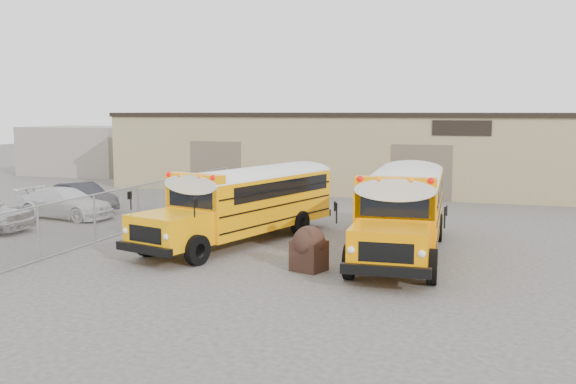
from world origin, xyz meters
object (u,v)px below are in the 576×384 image
(tarp_bundle, at_px, (309,248))
(school_bus_left, at_px, (326,184))
(car_dark, at_px, (82,197))
(school_bus_right, at_px, (414,184))
(car_white, at_px, (65,203))

(tarp_bundle, bearing_deg, school_bus_left, 101.57)
(car_dark, bearing_deg, tarp_bundle, -98.87)
(tarp_bundle, xyz_separation_m, car_dark, (-13.66, 7.85, -0.03))
(school_bus_right, xyz_separation_m, car_dark, (-15.60, -1.67, -1.00))
(school_bus_left, xyz_separation_m, car_dark, (-11.80, -1.23, -0.92))
(school_bus_right, height_order, tarp_bundle, school_bus_right)
(school_bus_left, height_order, car_dark, school_bus_left)
(school_bus_left, xyz_separation_m, tarp_bundle, (1.86, -9.09, -0.89))
(school_bus_right, relative_size, car_dark, 2.44)
(school_bus_left, distance_m, tarp_bundle, 9.32)
(school_bus_right, distance_m, car_dark, 15.72)
(school_bus_left, distance_m, school_bus_right, 3.83)
(school_bus_left, relative_size, car_dark, 2.36)
(tarp_bundle, relative_size, car_white, 0.29)
(school_bus_right, xyz_separation_m, car_white, (-15.02, -3.70, -0.99))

